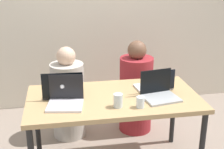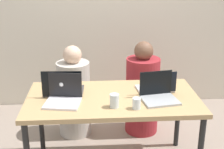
{
  "view_description": "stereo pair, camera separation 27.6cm",
  "coord_description": "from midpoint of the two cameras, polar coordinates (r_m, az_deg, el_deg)",
  "views": [
    {
      "loc": [
        -0.45,
        -2.48,
        1.87
      ],
      "look_at": [
        0.0,
        0.08,
        0.93
      ],
      "focal_mm": 50.0,
      "sensor_mm": 36.0,
      "label": 1
    },
    {
      "loc": [
        -0.17,
        -2.51,
        1.87
      ],
      "look_at": [
        0.0,
        0.08,
        0.93
      ],
      "focal_mm": 50.0,
      "sensor_mm": 36.0,
      "label": 2
    }
  ],
  "objects": [
    {
      "name": "laptop_front_left",
      "position": [
        2.64,
        -5.92,
        -4.11
      ],
      "size": [
        0.32,
        0.3,
        0.24
      ],
      "rotation": [
        0.0,
        0.0,
        -0.16
      ],
      "color": "silver",
      "rests_on": "desk"
    },
    {
      "name": "person_on_right",
      "position": [
        3.55,
        7.78,
        -3.37
      ],
      "size": [
        0.45,
        0.45,
        1.07
      ],
      "rotation": [
        0.0,
        0.0,
        2.91
      ],
      "color": "maroon",
      "rests_on": "ground"
    },
    {
      "name": "water_glass_center",
      "position": [
        2.54,
        3.49,
        -5.03
      ],
      "size": [
        0.08,
        0.08,
        0.11
      ],
      "color": "silver",
      "rests_on": "desk"
    },
    {
      "name": "water_glass_right",
      "position": [
        2.54,
        7.63,
        -5.45
      ],
      "size": [
        0.07,
        0.07,
        0.09
      ],
      "color": "silver",
      "rests_on": "desk"
    },
    {
      "name": "back_wall",
      "position": [
        4.11,
        0.57,
        11.21
      ],
      "size": [
        4.5,
        0.1,
        2.49
      ],
      "primitive_type": "cube",
      "color": "beige",
      "rests_on": "ground"
    },
    {
      "name": "laptop_back_right",
      "position": [
        2.9,
        10.76,
        -2.21
      ],
      "size": [
        0.35,
        0.25,
        0.2
      ],
      "rotation": [
        0.0,
        0.0,
        3.25
      ],
      "color": "silver",
      "rests_on": "desk"
    },
    {
      "name": "laptop_back_left",
      "position": [
        2.81,
        -6.12,
        -2.58
      ],
      "size": [
        0.36,
        0.29,
        0.24
      ],
      "rotation": [
        0.0,
        0.0,
        3.1
      ],
      "color": "#38353A",
      "rests_on": "desk"
    },
    {
      "name": "desk",
      "position": [
        2.78,
        2.96,
        -5.41
      ],
      "size": [
        1.52,
        0.8,
        0.75
      ],
      "color": "tan",
      "rests_on": "ground"
    },
    {
      "name": "laptop_front_right",
      "position": [
        2.73,
        11.38,
        -3.59
      ],
      "size": [
        0.33,
        0.29,
        0.23
      ],
      "rotation": [
        0.0,
        0.0,
        0.17
      ],
      "color": "#AEB1B5",
      "rests_on": "desk"
    },
    {
      "name": "person_on_left",
      "position": [
        3.49,
        -4.71,
        -3.95
      ],
      "size": [
        0.37,
        0.37,
        1.03
      ],
      "rotation": [
        0.0,
        0.0,
        3.17
      ],
      "color": "#BDB6AB",
      "rests_on": "ground"
    }
  ]
}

